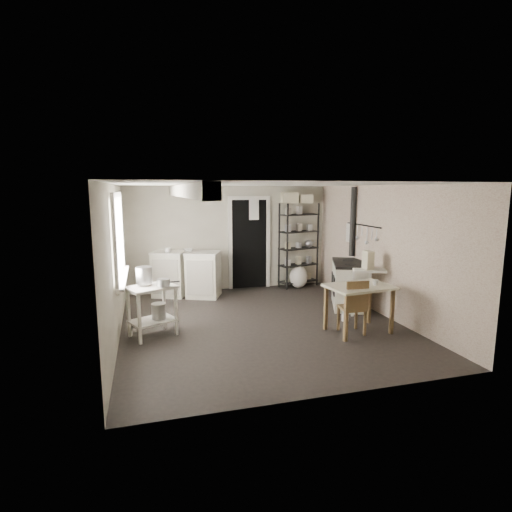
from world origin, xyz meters
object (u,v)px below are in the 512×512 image
object	(u,v)px
flour_sack	(299,278)
work_table	(358,308)
prep_table	(152,311)
shelf_rack	(299,246)
stockpot	(144,275)
stove	(349,284)
base_cabinets	(187,275)
chair	(352,303)

from	to	relation	value
flour_sack	work_table	bearing A→B (deg)	-93.00
prep_table	shelf_rack	size ratio (longest dim) A/B	0.41
stockpot	stove	xyz separation A→B (m)	(3.77, 0.57, -0.50)
base_cabinets	shelf_rack	bearing A→B (deg)	26.32
work_table	chair	bearing A→B (deg)	-169.92
stove	prep_table	bearing A→B (deg)	-147.17
base_cabinets	stockpot	bearing A→B (deg)	-89.19
stockpot	flour_sack	world-z (taller)	stockpot
prep_table	work_table	size ratio (longest dim) A/B	0.80
work_table	prep_table	bearing A→B (deg)	167.88
prep_table	stove	size ratio (longest dim) A/B	0.72
work_table	chair	size ratio (longest dim) A/B	1.14
work_table	chair	xyz separation A→B (m)	(-0.13, -0.02, 0.10)
prep_table	base_cabinets	size ratio (longest dim) A/B	0.54
shelf_rack	flour_sack	xyz separation A→B (m)	(-0.05, -0.17, -0.71)
shelf_rack	chair	bearing A→B (deg)	-112.26
base_cabinets	flour_sack	xyz separation A→B (m)	(2.53, 0.01, -0.22)
base_cabinets	chair	bearing A→B (deg)	-30.30
shelf_rack	flour_sack	bearing A→B (deg)	-123.67
stockpot	chair	bearing A→B (deg)	-13.99
work_table	chair	world-z (taller)	chair
flour_sack	prep_table	bearing A→B (deg)	-145.50
base_cabinets	shelf_rack	size ratio (longest dim) A/B	0.75
shelf_rack	work_table	size ratio (longest dim) A/B	1.96
work_table	flour_sack	bearing A→B (deg)	87.00
stockpot	flour_sack	bearing A→B (deg)	32.79
shelf_rack	work_table	distance (m)	3.15
base_cabinets	prep_table	bearing A→B (deg)	-86.27
shelf_rack	chair	distance (m)	3.16
stockpot	flour_sack	xyz separation A→B (m)	(3.37, 2.17, -0.70)
prep_table	work_table	bearing A→B (deg)	-12.12
prep_table	shelf_rack	world-z (taller)	shelf_rack
stove	flour_sack	bearing A→B (deg)	126.82
prep_table	stockpot	size ratio (longest dim) A/B	3.03
work_table	flour_sack	world-z (taller)	work_table
work_table	flour_sack	distance (m)	2.93
stockpot	work_table	world-z (taller)	stockpot
prep_table	stockpot	bearing A→B (deg)	142.09
stove	chair	xyz separation A→B (m)	(-0.68, -1.34, 0.04)
stockpot	stove	distance (m)	3.85
stove	stockpot	bearing A→B (deg)	-148.56
prep_table	stockpot	distance (m)	0.55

